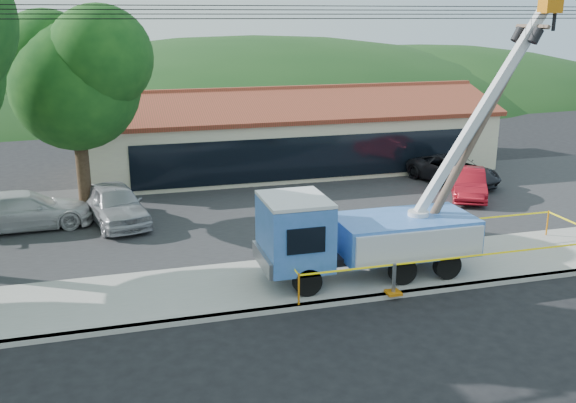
% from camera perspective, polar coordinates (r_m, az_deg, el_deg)
% --- Properties ---
extents(ground, '(120.00, 120.00, 0.00)m').
position_cam_1_polar(ground, '(17.91, 5.42, -12.02)').
color(ground, black).
rests_on(ground, ground).
extents(curb, '(60.00, 0.25, 0.15)m').
position_cam_1_polar(curb, '(19.63, 3.19, -9.07)').
color(curb, '#9B9A91').
rests_on(curb, ground).
extents(sidewalk, '(60.00, 4.00, 0.15)m').
position_cam_1_polar(sidewalk, '(21.27, 1.51, -6.98)').
color(sidewalk, '#9B9A91').
rests_on(sidewalk, ground).
extents(parking_lot, '(60.00, 12.00, 0.10)m').
position_cam_1_polar(parking_lot, '(28.55, -3.28, -0.92)').
color(parking_lot, '#28282B').
rests_on(parking_lot, ground).
extents(strip_mall, '(22.50, 8.53, 4.67)m').
position_cam_1_polar(strip_mall, '(36.60, 0.05, 5.88)').
color(strip_mall, beige).
rests_on(strip_mall, ground).
extents(tree_lot, '(6.30, 5.60, 8.94)m').
position_cam_1_polar(tree_lot, '(27.76, -18.47, 10.78)').
color(tree_lot, '#332316').
rests_on(tree_lot, ground).
extents(hill_west, '(78.40, 56.00, 28.00)m').
position_cam_1_polar(hill_west, '(70.75, -23.41, 8.05)').
color(hill_west, '#163915').
rests_on(hill_west, ground).
extents(hill_center, '(89.60, 64.00, 32.00)m').
position_cam_1_polar(hill_center, '(71.93, -3.06, 9.45)').
color(hill_center, '#163915').
rests_on(hill_center, ground).
extents(hill_east, '(72.80, 52.00, 26.00)m').
position_cam_1_polar(hill_east, '(78.80, 11.48, 9.75)').
color(hill_east, '#163915').
rests_on(hill_east, ground).
extents(utility_truck, '(9.82, 3.84, 8.86)m').
position_cam_1_polar(utility_truck, '(21.06, 6.63, -2.61)').
color(utility_truck, black).
rests_on(utility_truck, ground).
extents(leaning_pole, '(4.67, 1.65, 8.75)m').
position_cam_1_polar(leaning_pole, '(22.28, 16.64, 6.34)').
color(leaning_pole, brown).
rests_on(leaning_pole, ground).
extents(caution_tape, '(11.25, 3.45, 1.00)m').
position_cam_1_polar(caution_tape, '(22.61, 13.42, -3.76)').
color(caution_tape, '#CF6F0B').
rests_on(caution_tape, ground).
extents(car_silver, '(3.05, 5.22, 1.67)m').
position_cam_1_polar(car_silver, '(27.80, -14.97, -2.05)').
color(car_silver, '#A5A6AC').
rests_on(car_silver, ground).
extents(car_red, '(3.20, 4.42, 1.39)m').
position_cam_1_polar(car_red, '(31.79, 15.60, 0.19)').
color(car_red, '#A2101D').
rests_on(car_red, ground).
extents(car_white, '(5.44, 2.60, 1.53)m').
position_cam_1_polar(car_white, '(28.28, -22.17, -2.41)').
color(car_white, silver).
rests_on(car_white, ground).
extents(car_dark, '(3.74, 5.54, 1.41)m').
position_cam_1_polar(car_dark, '(34.24, 14.42, 1.41)').
color(car_dark, black).
rests_on(car_dark, ground).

